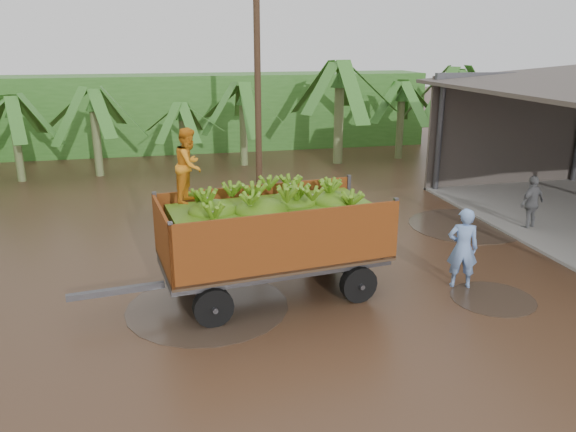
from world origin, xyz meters
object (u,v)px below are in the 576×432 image
at_px(banana_trailer, 272,232).
at_px(utility_pole, 258,82).
at_px(man_grey, 532,203).
at_px(man_blue, 463,248).

relative_size(banana_trailer, utility_pole, 0.89).
xyz_separation_m(man_grey, utility_pole, (-6.48, 7.30, 2.92)).
relative_size(man_blue, utility_pole, 0.24).
xyz_separation_m(man_blue, utility_pole, (-2.58, 10.38, 2.81)).
bearing_deg(man_grey, man_blue, 19.11).
distance_m(banana_trailer, man_grey, 8.37).
distance_m(man_blue, utility_pole, 11.06).
height_order(banana_trailer, man_grey, banana_trailer).
relative_size(banana_trailer, man_blue, 3.62).
bearing_deg(banana_trailer, man_blue, -15.19).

